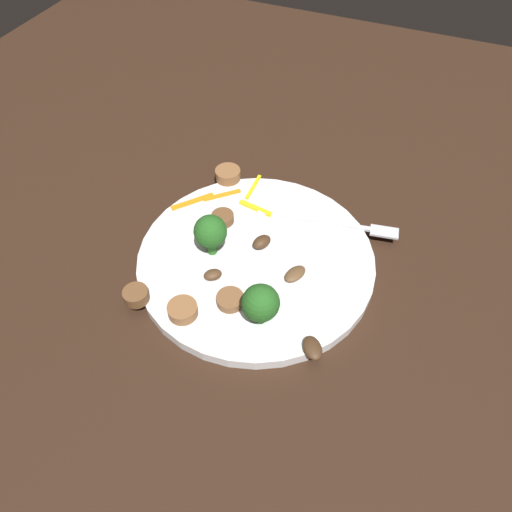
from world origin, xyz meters
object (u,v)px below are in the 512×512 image
Objects in this scene: sausage_slice_4 at (227,299)px; mushroom_3 at (259,241)px; pepper_strip_2 at (253,187)px; fork at (338,224)px; sausage_slice_1 at (183,310)px; sausage_slice_3 at (136,295)px; pepper_strip_1 at (256,208)px; mushroom_0 at (213,275)px; mushroom_2 at (312,348)px; mushroom_1 at (295,274)px; pepper_strip_3 at (193,202)px; plate at (256,260)px; broccoli_floret_0 at (261,303)px; sausage_slice_0 at (228,174)px; broccoli_floret_1 at (210,232)px; pepper_strip_0 at (222,195)px; sausage_slice_2 at (223,218)px.

sausage_slice_4 is 1.23× the size of mushroom_3.
mushroom_3 is 0.10m from pepper_strip_2.
fork is 5.46× the size of sausage_slice_1.
sausage_slice_3 is 0.59× the size of pepper_strip_1.
mushroom_3 is at bearing 73.15° from sausage_slice_1.
mushroom_2 is at bearing -18.80° from mushroom_0.
sausage_slice_4 is at bearing 168.43° from mushroom_2.
mushroom_3 is (0.09, 0.13, -0.00)m from sausage_slice_3.
pepper_strip_3 is at bearing 158.92° from mushroom_1.
mushroom_1 is 0.06m from mushroom_3.
plate is 9.30× the size of sausage_slice_4.
mushroom_3 reaches higher than mushroom_2.
pepper_strip_1 is (-0.13, 0.17, -0.00)m from mushroom_2.
plate is 1.59× the size of fork.
plate is at bearing 68.79° from sausage_slice_1.
sausage_slice_0 is at bearing 123.31° from broccoli_floret_0.
broccoli_floret_1 reaches higher than pepper_strip_0.
broccoli_floret_0 is 1.92× the size of sausage_slice_2.
fork is at bearing 10.05° from pepper_strip_3.
mushroom_1 is 0.62× the size of pepper_strip_1.
sausage_slice_0 is (-0.13, 0.20, -0.03)m from broccoli_floret_0.
pepper_strip_0 is (0.02, 0.19, -0.01)m from sausage_slice_3.
pepper_strip_1 is at bearing 100.59° from sausage_slice_4.
sausage_slice_3 is 0.95× the size of mushroom_1.
plate is at bearing -31.38° from sausage_slice_2.
sausage_slice_4 is at bearing -62.77° from pepper_strip_0.
broccoli_floret_0 is at bearing -37.11° from broccoli_floret_1.
mushroom_1 reaches higher than plate.
pepper_strip_3 is at bearing 95.46° from sausage_slice_3.
mushroom_1 is at bearing -41.29° from sausage_slice_0.
pepper_strip_1 is at bearing 49.65° from sausage_slice_2.
broccoli_floret_1 is at bearing -71.50° from pepper_strip_0.
pepper_strip_1 is at bearing -62.82° from pepper_strip_2.
mushroom_3 is 0.10m from pepper_strip_0.
mushroom_2 reaches higher than pepper_strip_2.
sausage_slice_2 is 0.07m from pepper_strip_2.
mushroom_0 is at bearing 161.20° from mushroom_2.
mushroom_2 is 0.56× the size of pepper_strip_0.
sausage_slice_3 is at bearing -94.65° from pepper_strip_0.
broccoli_floret_0 is 1.83× the size of mushroom_1.
sausage_slice_2 is at bearing 130.11° from broccoli_floret_0.
sausage_slice_3 is at bearing -131.89° from plate.
mushroom_2 is at bearing -53.45° from pepper_strip_2.
plate is 8.66× the size of sausage_slice_1.
sausage_slice_4 is at bearing -65.35° from sausage_slice_0.
pepper_strip_3 is at bearing 130.82° from sausage_slice_4.
broccoli_floret_0 is 0.24m from sausage_slice_0.
broccoli_floret_0 reaches higher than mushroom_3.
mushroom_2 is (0.15, -0.08, -0.03)m from broccoli_floret_1.
pepper_strip_0 is at bearing -77.58° from sausage_slice_0.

